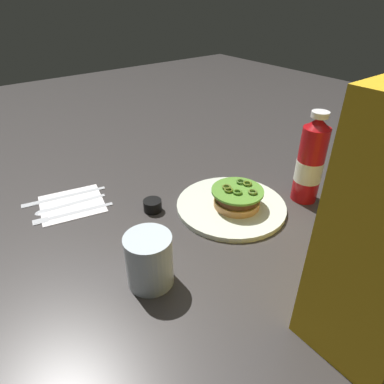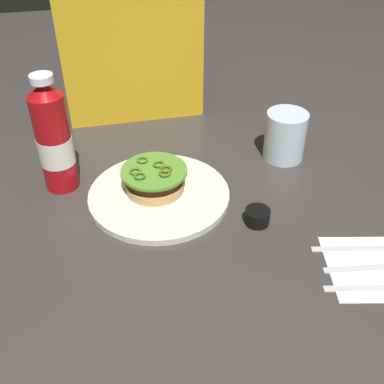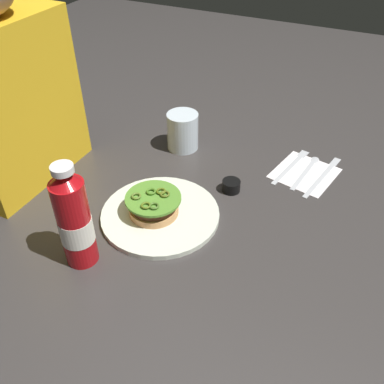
{
  "view_description": "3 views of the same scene",
  "coord_description": "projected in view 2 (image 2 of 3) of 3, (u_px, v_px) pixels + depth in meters",
  "views": [
    {
      "loc": [
        0.45,
        0.66,
        0.49
      ],
      "look_at": [
        0.01,
        0.09,
        0.05
      ],
      "focal_mm": 31.38,
      "sensor_mm": 36.0,
      "label": 1
    },
    {
      "loc": [
        -0.16,
        -0.56,
        0.56
      ],
      "look_at": [
        -0.02,
        0.06,
        0.08
      ],
      "focal_mm": 43.52,
      "sensor_mm": 36.0,
      "label": 2
    },
    {
      "loc": [
        -0.69,
        -0.22,
        0.66
      ],
      "look_at": [
        -0.03,
        0.09,
        0.07
      ],
      "focal_mm": 39.29,
      "sensor_mm": 36.0,
      "label": 3
    }
  ],
  "objects": [
    {
      "name": "water_glass",
      "position": [
        285.0,
        136.0,
        1.0
      ],
      "size": [
        0.09,
        0.09,
        0.11
      ],
      "primitive_type": "cylinder",
      "color": "silver",
      "rests_on": "ground_plane"
    },
    {
      "name": "dinner_plate",
      "position": [
        159.0,
        195.0,
        0.91
      ],
      "size": [
        0.28,
        0.28,
        0.01
      ],
      "primitive_type": "cylinder",
      "color": "silver",
      "rests_on": "ground_plane"
    },
    {
      "name": "condiment_cup",
      "position": [
        257.0,
        216.0,
        0.85
      ],
      "size": [
        0.05,
        0.05,
        0.03
      ],
      "primitive_type": "cylinder",
      "color": "black",
      "rests_on": "ground_plane"
    },
    {
      "name": "diner_person",
      "position": [
        128.0,
        10.0,
        1.07
      ],
      "size": [
        0.33,
        0.16,
        0.56
      ],
      "color": "gold",
      "rests_on": "ground_plane"
    },
    {
      "name": "ketchup_bottle",
      "position": [
        54.0,
        140.0,
        0.88
      ],
      "size": [
        0.07,
        0.07,
        0.24
      ],
      "color": "#B10E13",
      "rests_on": "ground_plane"
    },
    {
      "name": "ground_plane",
      "position": [
        210.0,
        247.0,
        0.81
      ],
      "size": [
        3.0,
        3.0,
        0.0
      ],
      "primitive_type": "plane",
      "color": "#363331"
    },
    {
      "name": "napkin",
      "position": [
        375.0,
        267.0,
        0.77
      ],
      "size": [
        0.18,
        0.18,
        0.0
      ],
      "primitive_type": "cube",
      "rotation": [
        0.0,
        0.0,
        -0.21
      ],
      "color": "white",
      "rests_on": "ground_plane"
    },
    {
      "name": "fork_utensil",
      "position": [
        378.0,
        247.0,
        0.8
      ],
      "size": [
        0.19,
        0.06,
        0.0
      ],
      "color": "silver",
      "rests_on": "napkin"
    },
    {
      "name": "burger_sandwich",
      "position": [
        154.0,
        179.0,
        0.9
      ],
      "size": [
        0.13,
        0.13,
        0.05
      ],
      "color": "tan",
      "rests_on": "dinner_plate"
    }
  ]
}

